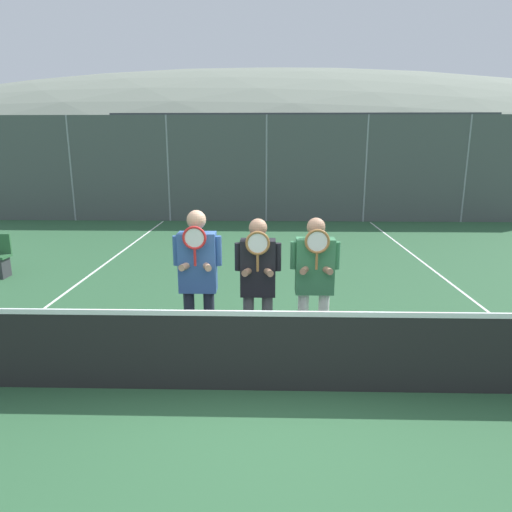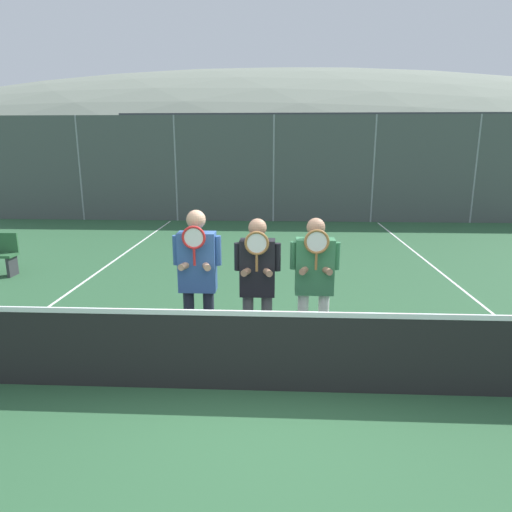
% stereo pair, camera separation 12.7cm
% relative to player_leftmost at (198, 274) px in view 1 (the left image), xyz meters
% --- Properties ---
extents(ground_plane, '(120.00, 120.00, 0.00)m').
position_rel_player_leftmost_xyz_m(ground_plane, '(0.76, -0.69, -1.10)').
color(ground_plane, '#2D5B38').
extents(hill_distant, '(105.04, 58.35, 20.42)m').
position_rel_player_leftmost_xyz_m(hill_distant, '(0.76, 50.42, -1.10)').
color(hill_distant, gray).
rests_on(hill_distant, ground_plane).
extents(clubhouse_building, '(15.80, 5.50, 3.83)m').
position_rel_player_leftmost_xyz_m(clubhouse_building, '(2.24, 16.90, 0.84)').
color(clubhouse_building, beige).
rests_on(clubhouse_building, ground_plane).
extents(fence_back, '(20.04, 0.06, 3.53)m').
position_rel_player_leftmost_xyz_m(fence_back, '(0.76, 10.49, 0.67)').
color(fence_back, gray).
rests_on(fence_back, ground_plane).
extents(tennis_net, '(9.56, 0.09, 1.01)m').
position_rel_player_leftmost_xyz_m(tennis_net, '(0.76, -0.69, -0.63)').
color(tennis_net, gray).
rests_on(tennis_net, ground_plane).
extents(court_line_left_sideline, '(0.05, 16.00, 0.01)m').
position_rel_player_leftmost_xyz_m(court_line_left_sideline, '(-2.79, 2.31, -1.09)').
color(court_line_left_sideline, white).
rests_on(court_line_left_sideline, ground_plane).
extents(court_line_right_sideline, '(0.05, 16.00, 0.01)m').
position_rel_player_leftmost_xyz_m(court_line_right_sideline, '(4.31, 2.31, -1.09)').
color(court_line_right_sideline, white).
rests_on(court_line_right_sideline, ground_plane).
extents(player_leftmost, '(0.57, 0.34, 1.85)m').
position_rel_player_leftmost_xyz_m(player_leftmost, '(0.00, 0.00, 0.00)').
color(player_leftmost, '#232838').
rests_on(player_leftmost, ground_plane).
extents(player_center_left, '(0.54, 0.34, 1.76)m').
position_rel_player_leftmost_xyz_m(player_center_left, '(0.70, 0.01, -0.07)').
color(player_center_left, '#56565B').
rests_on(player_center_left, ground_plane).
extents(player_center_right, '(0.59, 0.34, 1.75)m').
position_rel_player_leftmost_xyz_m(player_center_right, '(1.38, 0.11, -0.05)').
color(player_center_right, white).
rests_on(player_center_right, ground_plane).
extents(car_far_left, '(4.69, 2.05, 1.69)m').
position_rel_player_leftmost_xyz_m(car_far_left, '(-5.39, 12.47, -0.23)').
color(car_far_left, silver).
rests_on(car_far_left, ground_plane).
extents(car_left_of_center, '(4.35, 1.92, 1.66)m').
position_rel_player_leftmost_xyz_m(car_left_of_center, '(0.00, 12.48, -0.24)').
color(car_left_of_center, '#B2B7BC').
rests_on(car_left_of_center, ground_plane).
extents(car_center, '(4.60, 1.92, 1.77)m').
position_rel_player_leftmost_xyz_m(car_center, '(5.35, 12.74, -0.20)').
color(car_center, silver).
rests_on(car_center, ground_plane).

